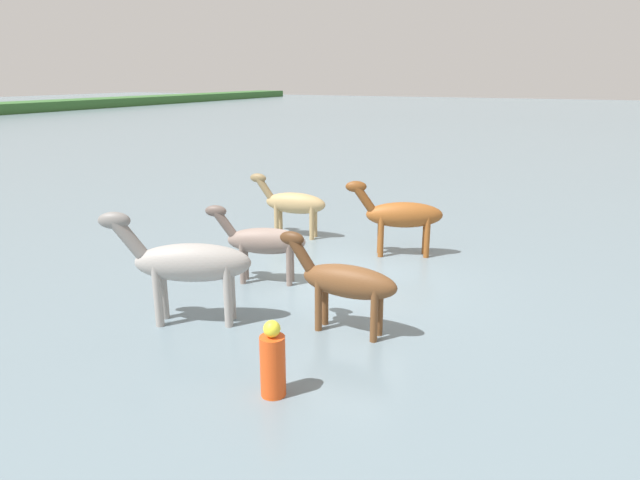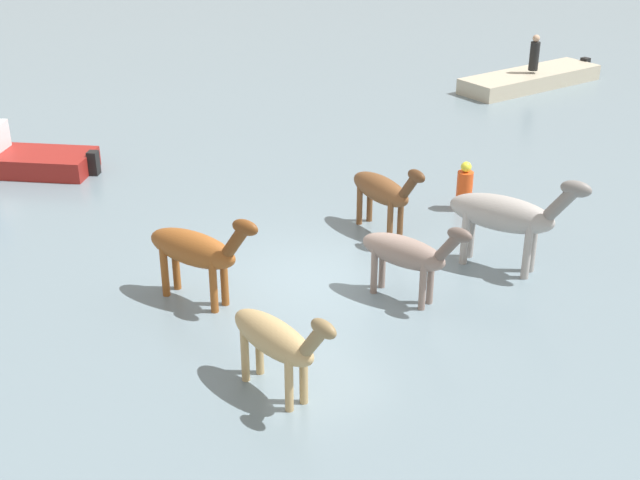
{
  "view_description": "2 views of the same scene",
  "coord_description": "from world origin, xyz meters",
  "px_view_note": "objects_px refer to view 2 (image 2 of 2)",
  "views": [
    {
      "loc": [
        -10.7,
        -4.51,
        4.35
      ],
      "look_at": [
        -0.88,
        0.2,
        1.12
      ],
      "focal_mm": 31.23,
      "sensor_mm": 36.0,
      "label": 1
    },
    {
      "loc": [
        8.02,
        11.64,
        7.54
      ],
      "look_at": [
        0.11,
        0.31,
        1.0
      ],
      "focal_mm": 47.09,
      "sensor_mm": 36.0,
      "label": 2
    }
  ],
  "objects_px": {
    "horse_gray_outer": "(506,215)",
    "horse_mid_herd": "(407,253)",
    "horse_dark_mare": "(196,250)",
    "horse_lead": "(383,191)",
    "person_boatman_standing": "(534,54)",
    "buoy_channel_marker": "(464,188)",
    "boat_dinghy_port": "(531,81)",
    "horse_pinto_flank": "(276,340)"
  },
  "relations": [
    {
      "from": "horse_gray_outer",
      "to": "horse_mid_herd",
      "type": "distance_m",
      "value": 2.36
    },
    {
      "from": "horse_dark_mare",
      "to": "horse_lead",
      "type": "relative_size",
      "value": 1.08
    },
    {
      "from": "person_boatman_standing",
      "to": "buoy_channel_marker",
      "type": "bearing_deg",
      "value": 34.51
    },
    {
      "from": "horse_mid_herd",
      "to": "person_boatman_standing",
      "type": "relative_size",
      "value": 1.82
    },
    {
      "from": "horse_dark_mare",
      "to": "buoy_channel_marker",
      "type": "bearing_deg",
      "value": 70.06
    },
    {
      "from": "horse_mid_herd",
      "to": "person_boatman_standing",
      "type": "distance_m",
      "value": 15.71
    },
    {
      "from": "horse_dark_mare",
      "to": "horse_mid_herd",
      "type": "height_order",
      "value": "horse_dark_mare"
    },
    {
      "from": "buoy_channel_marker",
      "to": "horse_mid_herd",
      "type": "bearing_deg",
      "value": 32.83
    },
    {
      "from": "horse_lead",
      "to": "horse_dark_mare",
      "type": "bearing_deg",
      "value": -84.64
    },
    {
      "from": "horse_mid_herd",
      "to": "boat_dinghy_port",
      "type": "xyz_separation_m",
      "value": [
        -13.15,
        -8.94,
        -0.75
      ]
    },
    {
      "from": "horse_lead",
      "to": "horse_pinto_flank",
      "type": "distance_m",
      "value": 6.18
    },
    {
      "from": "horse_gray_outer",
      "to": "boat_dinghy_port",
      "type": "height_order",
      "value": "horse_gray_outer"
    },
    {
      "from": "horse_dark_mare",
      "to": "boat_dinghy_port",
      "type": "distance_m",
      "value": 17.67
    },
    {
      "from": "horse_pinto_flank",
      "to": "person_boatman_standing",
      "type": "relative_size",
      "value": 1.88
    },
    {
      "from": "horse_dark_mare",
      "to": "horse_gray_outer",
      "type": "bearing_deg",
      "value": 44.96
    },
    {
      "from": "horse_mid_herd",
      "to": "boat_dinghy_port",
      "type": "distance_m",
      "value": 15.92
    },
    {
      "from": "horse_mid_herd",
      "to": "horse_pinto_flank",
      "type": "bearing_deg",
      "value": -90.48
    },
    {
      "from": "horse_dark_mare",
      "to": "horse_gray_outer",
      "type": "height_order",
      "value": "horse_gray_outer"
    },
    {
      "from": "horse_pinto_flank",
      "to": "boat_dinghy_port",
      "type": "height_order",
      "value": "horse_pinto_flank"
    },
    {
      "from": "horse_lead",
      "to": "horse_gray_outer",
      "type": "bearing_deg",
      "value": 17.0
    },
    {
      "from": "boat_dinghy_port",
      "to": "buoy_channel_marker",
      "type": "bearing_deg",
      "value": 34.69
    },
    {
      "from": "horse_lead",
      "to": "boat_dinghy_port",
      "type": "relative_size",
      "value": 0.39
    },
    {
      "from": "horse_dark_mare",
      "to": "person_boatman_standing",
      "type": "relative_size",
      "value": 1.99
    },
    {
      "from": "horse_lead",
      "to": "horse_mid_herd",
      "type": "relative_size",
      "value": 1.02
    },
    {
      "from": "horse_dark_mare",
      "to": "horse_gray_outer",
      "type": "xyz_separation_m",
      "value": [
        -5.46,
        2.21,
        0.11
      ]
    },
    {
      "from": "horse_gray_outer",
      "to": "boat_dinghy_port",
      "type": "relative_size",
      "value": 0.46
    },
    {
      "from": "horse_dark_mare",
      "to": "boat_dinghy_port",
      "type": "relative_size",
      "value": 0.42
    },
    {
      "from": "horse_dark_mare",
      "to": "horse_mid_herd",
      "type": "distance_m",
      "value": 3.75
    },
    {
      "from": "boat_dinghy_port",
      "to": "person_boatman_standing",
      "type": "height_order",
      "value": "person_boatman_standing"
    },
    {
      "from": "horse_pinto_flank",
      "to": "buoy_channel_marker",
      "type": "bearing_deg",
      "value": 108.89
    },
    {
      "from": "horse_gray_outer",
      "to": "buoy_channel_marker",
      "type": "relative_size",
      "value": 2.27
    },
    {
      "from": "boat_dinghy_port",
      "to": "horse_mid_herd",
      "type": "bearing_deg",
      "value": 34.14
    },
    {
      "from": "horse_gray_outer",
      "to": "horse_lead",
      "type": "relative_size",
      "value": 1.18
    },
    {
      "from": "person_boatman_standing",
      "to": "horse_lead",
      "type": "bearing_deg",
      "value": 28.43
    },
    {
      "from": "boat_dinghy_port",
      "to": "horse_lead",
      "type": "bearing_deg",
      "value": 28.66
    },
    {
      "from": "horse_lead",
      "to": "buoy_channel_marker",
      "type": "bearing_deg",
      "value": 86.89
    },
    {
      "from": "horse_mid_herd",
      "to": "boat_dinghy_port",
      "type": "relative_size",
      "value": 0.38
    },
    {
      "from": "boat_dinghy_port",
      "to": "horse_pinto_flank",
      "type": "bearing_deg",
      "value": 31.16
    },
    {
      "from": "horse_gray_outer",
      "to": "buoy_channel_marker",
      "type": "bearing_deg",
      "value": 125.81
    },
    {
      "from": "horse_dark_mare",
      "to": "horse_pinto_flank",
      "type": "relative_size",
      "value": 1.06
    },
    {
      "from": "horse_mid_herd",
      "to": "buoy_channel_marker",
      "type": "relative_size",
      "value": 1.9
    },
    {
      "from": "horse_dark_mare",
      "to": "person_boatman_standing",
      "type": "bearing_deg",
      "value": 89.6
    }
  ]
}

